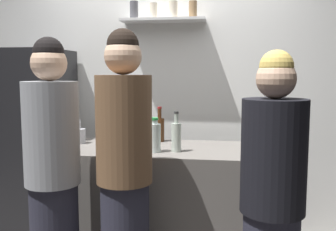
{
  "coord_description": "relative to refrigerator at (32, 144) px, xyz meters",
  "views": [
    {
      "loc": [
        0.53,
        -2.32,
        1.49
      ],
      "look_at": [
        0.14,
        0.49,
        1.17
      ],
      "focal_mm": 40.18,
      "sensor_mm": 36.0,
      "label": 1
    }
  ],
  "objects": [
    {
      "name": "person_grey_hoodie",
      "position": [
        0.67,
        -1.01,
        -0.0
      ],
      "size": [
        0.34,
        0.34,
        1.7
      ],
      "rotation": [
        0.0,
        0.0,
        4.01
      ],
      "color": "#262633",
      "rests_on": "ground"
    },
    {
      "name": "wine_bottle_dark_glass",
      "position": [
        0.86,
        -0.57,
        0.19
      ],
      "size": [
        0.07,
        0.07,
        0.31
      ],
      "color": "black",
      "rests_on": "counter"
    },
    {
      "name": "refrigerator",
      "position": [
        0.0,
        0.0,
        0.0
      ],
      "size": [
        0.65,
        0.68,
        1.69
      ],
      "color": "black",
      "rests_on": "ground"
    },
    {
      "name": "utensil_holder",
      "position": [
        0.56,
        -0.28,
        0.13
      ],
      "size": [
        0.11,
        0.11,
        0.21
      ],
      "color": "#B2B2B7",
      "rests_on": "counter"
    },
    {
      "name": "wine_bottle_pale_glass",
      "position": [
        1.38,
        -0.49,
        0.18
      ],
      "size": [
        0.07,
        0.07,
        0.3
      ],
      "color": "#B2BFB2",
      "rests_on": "counter"
    },
    {
      "name": "counter",
      "position": [
        1.3,
        -0.36,
        -0.39
      ],
      "size": [
        1.71,
        0.72,
        0.92
      ],
      "primitive_type": "cube",
      "color": "#66605B",
      "rests_on": "ground"
    },
    {
      "name": "person_blonde",
      "position": [
        1.98,
        -1.19,
        -0.06
      ],
      "size": [
        0.34,
        0.34,
        1.61
      ],
      "rotation": [
        0.0,
        0.0,
        4.87
      ],
      "color": "#262633",
      "rests_on": "ground"
    },
    {
      "name": "back_wall_assembly",
      "position": [
        1.17,
        0.4,
        0.46
      ],
      "size": [
        4.8,
        0.32,
        2.6
      ],
      "color": "white",
      "rests_on": "ground"
    },
    {
      "name": "wine_bottle_green_glass",
      "position": [
        2.02,
        -0.49,
        0.2
      ],
      "size": [
        0.08,
        0.08,
        0.35
      ],
      "color": "#19471E",
      "rests_on": "counter"
    },
    {
      "name": "water_bottle_plastic",
      "position": [
        1.23,
        -0.52,
        0.18
      ],
      "size": [
        0.09,
        0.09,
        0.25
      ],
      "color": "silver",
      "rests_on": "counter"
    },
    {
      "name": "baking_pan",
      "position": [
        1.0,
        -0.23,
        0.09
      ],
      "size": [
        0.34,
        0.24,
        0.05
      ],
      "primitive_type": "cube",
      "color": "gray",
      "rests_on": "counter"
    },
    {
      "name": "wine_bottle_amber_glass",
      "position": [
        1.2,
        -0.1,
        0.18
      ],
      "size": [
        0.08,
        0.08,
        0.29
      ],
      "color": "#472814",
      "rests_on": "counter"
    },
    {
      "name": "person_brown_jacket",
      "position": [
        1.12,
        -0.99,
        0.03
      ],
      "size": [
        0.34,
        0.34,
        1.75
      ],
      "rotation": [
        0.0,
        0.0,
        2.54
      ],
      "color": "#262633",
      "rests_on": "ground"
    }
  ]
}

